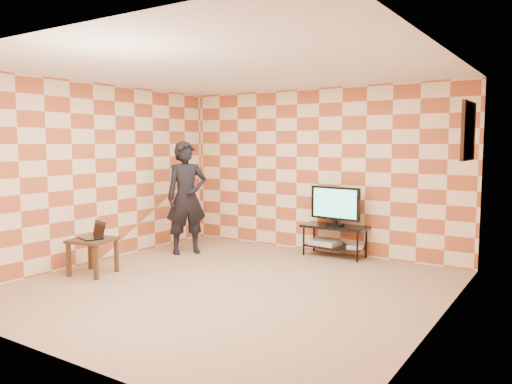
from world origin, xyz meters
The scene contains 14 objects.
floor centered at (0.00, 0.00, 0.00)m, with size 5.00×5.00×0.00m, color tan.
wall_back centered at (0.00, 2.50, 1.35)m, with size 5.00×0.02×2.70m, color #FFE2BB.
wall_front centered at (0.00, -2.50, 1.35)m, with size 5.00×0.02×2.70m, color #FFE2BB.
wall_left centered at (-2.50, 0.00, 1.35)m, with size 0.02×5.00×2.70m, color #FFE2BB.
wall_right centered at (2.50, 0.00, 1.35)m, with size 0.02×5.00×2.70m, color #FFE2BB.
ceiling centered at (0.00, 0.00, 2.70)m, with size 5.00×5.00×0.02m, color white.
wall_art centered at (2.47, 1.55, 1.95)m, with size 0.04×0.72×0.72m.
tv_stand centered at (0.42, 2.26, 0.37)m, with size 1.04×0.47×0.50m.
tv centered at (0.42, 2.25, 0.84)m, with size 0.85×0.19×0.62m.
dvd_player centered at (0.26, 2.24, 0.21)m, with size 0.46×0.33×0.08m, color silver.
game_console centered at (0.77, 2.24, 0.20)m, with size 0.23×0.17×0.05m, color silver.
side_table centered at (-1.92, -0.56, 0.41)m, with size 0.64×0.64×0.50m.
laptop centered at (-1.93, -0.53, 0.55)m, with size 0.42×0.37×0.23m.
person centered at (-1.71, 1.16, 0.92)m, with size 0.67×0.44×1.83m, color black.
Camera 1 is at (3.62, -4.99, 1.81)m, focal length 35.00 mm.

